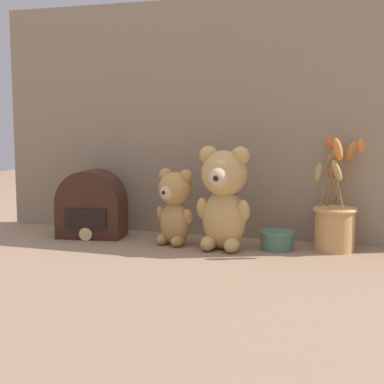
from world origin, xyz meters
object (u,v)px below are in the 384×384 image
Objects in this scene: teddy_bear_medium at (175,205)px; vintage_radio at (92,208)px; teddy_bear_large at (224,196)px; flower_vase at (335,219)px; decorative_tin_tall at (277,240)px.

vintage_radio is (-0.29, 0.02, -0.03)m from teddy_bear_medium.
teddy_bear_large reaches higher than vintage_radio.
teddy_bear_medium is at bearing -4.03° from vintage_radio.
teddy_bear_medium is 0.46m from flower_vase.
teddy_bear_large is 0.32m from flower_vase.
flower_vase is at bearing 13.54° from decorative_tin_tall.
teddy_bear_large is 0.44m from vintage_radio.
teddy_bear_large reaches higher than teddy_bear_medium.
decorative_tin_tall is at bearing 18.18° from teddy_bear_large.
teddy_bear_large is 1.34× the size of vintage_radio.
flower_vase is 0.17m from decorative_tin_tall.
flower_vase is at bearing 15.80° from teddy_bear_large.
teddy_bear_medium is 1.02× the size of vintage_radio.
vintage_radio is at bearing 175.11° from teddy_bear_large.
decorative_tin_tall is (-0.16, -0.04, -0.06)m from flower_vase.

